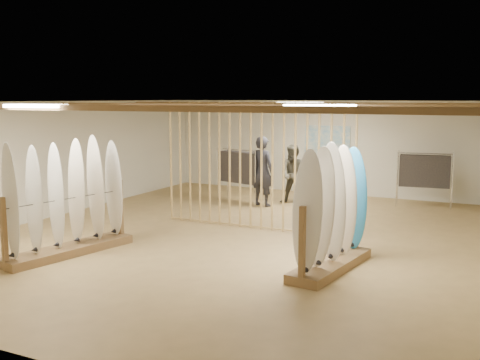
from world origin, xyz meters
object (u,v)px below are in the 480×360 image
at_px(clothing_rack_b, 425,171).
at_px(shopper_a, 262,167).
at_px(clothing_rack_a, 241,167).
at_px(shopper_b, 294,171).
at_px(rack_left, 67,216).
at_px(rack_right, 332,228).

xyz_separation_m(clothing_rack_b, shopper_a, (-3.92, -1.74, 0.10)).
distance_m(clothing_rack_a, clothing_rack_b, 4.91).
relative_size(shopper_a, shopper_b, 1.15).
bearing_deg(shopper_a, clothing_rack_a, -6.72).
bearing_deg(clothing_rack_a, shopper_a, -1.74).
height_order(clothing_rack_a, shopper_a, shopper_a).
relative_size(rack_left, shopper_a, 1.25).
height_order(clothing_rack_a, clothing_rack_b, clothing_rack_a).
distance_m(clothing_rack_a, shopper_a, 0.80).
height_order(rack_right, shopper_b, rack_right).
distance_m(rack_left, clothing_rack_a, 6.18).
bearing_deg(shopper_b, shopper_a, -142.49).
bearing_deg(clothing_rack_b, clothing_rack_a, -168.84).
bearing_deg(rack_left, clothing_rack_a, 96.71).
bearing_deg(clothing_rack_a, clothing_rack_b, 34.38).
height_order(shopper_a, shopper_b, shopper_a).
relative_size(clothing_rack_b, shopper_b, 0.80).
bearing_deg(clothing_rack_b, shopper_a, -162.58).
xyz_separation_m(rack_left, shopper_b, (2.00, 6.51, 0.21)).
relative_size(clothing_rack_a, clothing_rack_b, 1.02).
height_order(clothing_rack_b, shopper_b, shopper_b).
height_order(clothing_rack_a, shopper_b, shopper_b).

